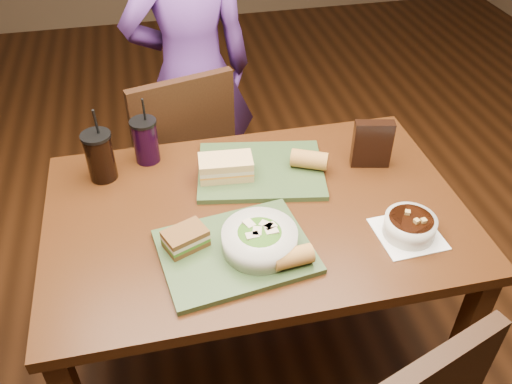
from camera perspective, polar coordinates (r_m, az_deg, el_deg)
ground at (r=2.26m, az=0.00°, el=-16.25°), size 6.00×6.00×0.00m
dining_table at (r=1.76m, az=0.00°, el=-4.04°), size 1.30×0.85×0.75m
chair_far at (r=2.31m, az=-7.39°, el=3.53°), size 0.50×0.50×0.94m
diner at (r=2.43m, az=-6.77°, el=12.18°), size 0.60×0.43×1.54m
tray_near at (r=1.55m, az=-2.16°, el=-6.26°), size 0.46×0.37×0.02m
tray_far at (r=1.84m, az=0.51°, el=2.29°), size 0.47×0.39×0.02m
salad_bowl at (r=1.52m, az=0.38°, el=-4.94°), size 0.21×0.21×0.07m
soup_bowl at (r=1.65m, az=15.88°, el=-3.45°), size 0.19×0.19×0.07m
sandwich_near at (r=1.55m, az=-7.43°, el=-4.86°), size 0.14×0.12×0.06m
sandwich_far at (r=1.78m, az=-3.19°, el=2.63°), size 0.18×0.11×0.07m
baguette_near at (r=1.49m, az=3.91°, el=-6.85°), size 0.11×0.07×0.06m
baguette_far at (r=1.83m, az=5.63°, el=3.42°), size 0.14×0.11×0.06m
cup_cola at (r=1.85m, az=-16.11°, el=3.66°), size 0.10×0.10×0.26m
cup_berry at (r=1.90m, az=-11.55°, el=5.33°), size 0.09×0.09×0.25m
chip_bag at (r=1.87m, az=12.12°, el=4.95°), size 0.14×0.07×0.17m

